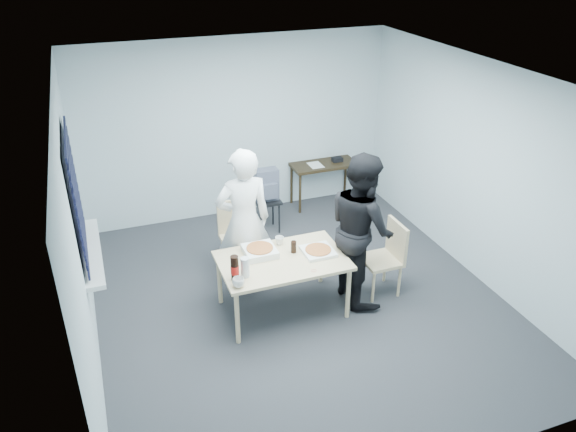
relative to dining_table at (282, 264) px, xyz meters
name	(u,v)px	position (x,y,z in m)	size (l,w,h in m)	color
room	(79,204)	(-1.96, 0.49, 0.83)	(5.00, 5.00, 5.00)	#2F3034
dining_table	(282,264)	(0.00, 0.00, 0.00)	(1.38, 0.87, 0.67)	beige
chair_far	(237,231)	(-0.23, 1.07, -0.10)	(0.42, 0.42, 0.89)	beige
chair_right	(388,253)	(1.28, -0.06, -0.10)	(0.42, 0.42, 0.89)	beige
person_white	(244,222)	(-0.26, 0.59, 0.28)	(0.65, 0.42, 1.77)	white
person_black	(361,228)	(0.93, -0.01, 0.28)	(0.86, 0.47, 1.77)	black
side_table	(324,168)	(1.53, 2.37, -0.02)	(1.00, 0.45, 0.67)	#2F2112
stool	(267,206)	(0.42, 1.83, -0.23)	(0.35, 0.35, 0.49)	black
backpack	(267,185)	(0.42, 1.82, 0.10)	(0.32, 0.24, 0.45)	slate
pizza_box_a	(260,251)	(-0.20, 0.19, 0.10)	(0.34, 0.34, 0.09)	white
pizza_box_b	(318,251)	(0.42, -0.01, 0.08)	(0.34, 0.34, 0.05)	white
mug_a	(238,283)	(-0.59, -0.34, 0.11)	(0.12, 0.12, 0.10)	white
mug_b	(280,241)	(0.08, 0.31, 0.11)	(0.10, 0.10, 0.09)	white
cola_glass	(294,247)	(0.17, 0.09, 0.13)	(0.06, 0.06, 0.14)	black
soda_bottle	(235,268)	(-0.59, -0.20, 0.19)	(0.09, 0.09, 0.28)	black
plastic_cups	(245,267)	(-0.47, -0.18, 0.17)	(0.09, 0.09, 0.22)	silver
rubber_band	(314,271)	(0.23, -0.33, 0.06)	(0.05, 0.05, 0.00)	red
papers	(316,165)	(1.38, 2.35, 0.06)	(0.19, 0.27, 0.00)	white
black_box	(337,159)	(1.75, 2.38, 0.09)	(0.15, 0.11, 0.07)	black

